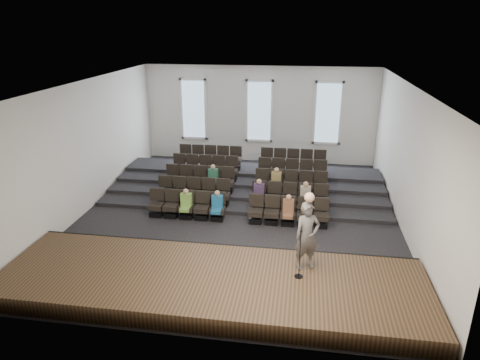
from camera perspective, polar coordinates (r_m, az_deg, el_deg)
name	(u,v)px	position (r m, az deg, el deg)	size (l,w,h in m)	color
ground	(239,215)	(16.71, -0.16, -4.62)	(14.00, 14.00, 0.00)	black
ceiling	(239,84)	(15.29, -0.18, 12.66)	(12.00, 14.00, 0.02)	white
wall_back	(259,115)	(22.58, 2.58, 8.68)	(12.00, 0.04, 5.00)	silver
wall_front	(189,245)	(9.45, -6.77, -8.61)	(12.00, 0.04, 5.00)	silver
wall_left	(86,146)	(17.73, -19.83, 4.24)	(0.04, 14.00, 5.00)	silver
wall_right	(409,161)	(16.08, 21.56, 2.43)	(0.04, 14.00, 5.00)	silver
stage	(211,283)	(12.21, -3.93, -13.57)	(11.80, 3.60, 0.50)	#503822
stage_lip	(223,251)	(13.68, -2.33, -9.49)	(11.80, 0.06, 0.52)	black
risers	(249,182)	(19.53, 1.26, -0.22)	(11.80, 4.80, 0.60)	black
seating_rows	(244,184)	(17.85, 0.59, -0.58)	(6.80, 4.70, 1.67)	black
windows	(259,111)	(22.47, 2.57, 9.15)	(8.44, 0.10, 3.24)	white
audience	(249,193)	(16.62, 1.22, -1.74)	(4.85, 2.64, 1.10)	#75AC44
speaker	(307,236)	(12.07, 8.93, -7.40)	(0.72, 0.47, 1.97)	#52504E
mic_stand	(299,263)	(11.88, 7.92, -10.93)	(0.24, 0.24, 1.43)	black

